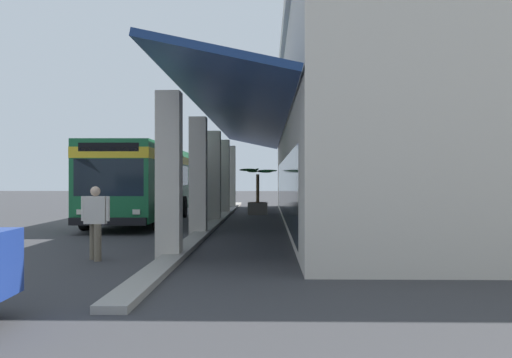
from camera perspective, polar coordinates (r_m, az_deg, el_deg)
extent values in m
plane|color=#38383A|center=(25.02, 4.10, -4.11)|extent=(120.00, 120.00, 0.00)
cube|color=#9E998E|center=(24.95, -3.74, -3.98)|extent=(33.95, 0.50, 0.12)
cube|color=beige|center=(25.98, 18.15, 3.67)|extent=(28.29, 13.84, 6.91)
cube|color=silver|center=(26.49, 18.15, 11.80)|extent=(28.59, 14.14, 0.60)
cube|color=beige|center=(36.18, -2.44, 0.19)|extent=(0.55, 0.55, 3.80)
cube|color=beige|center=(30.54, -3.10, 0.21)|extent=(0.55, 0.55, 3.80)
cube|color=beige|center=(24.90, -4.06, 0.25)|extent=(0.55, 0.55, 3.80)
cube|color=beige|center=(19.27, -5.59, 0.30)|extent=(0.55, 0.55, 3.80)
cube|color=beige|center=(13.67, -8.37, 0.40)|extent=(0.55, 0.55, 3.80)
cube|color=navy|center=(24.92, -1.02, 5.43)|extent=(28.29, 3.16, 0.82)
cube|color=#19232D|center=(24.81, 2.77, -0.91)|extent=(23.76, 0.08, 2.40)
cube|color=#196638|center=(24.80, -10.88, -0.16)|extent=(11.04, 2.73, 2.75)
cube|color=yellow|center=(24.81, -10.88, 1.98)|extent=(11.06, 2.75, 0.36)
cube|color=#19232D|center=(25.09, -10.75, 0.36)|extent=(9.28, 2.73, 0.90)
cube|color=#19232D|center=(19.46, -13.98, 0.15)|extent=(0.10, 2.24, 1.20)
cube|color=black|center=(19.47, -13.99, 3.01)|extent=(0.09, 1.94, 0.28)
cube|color=black|center=(19.38, -14.08, -3.99)|extent=(0.24, 2.45, 0.24)
cube|color=silver|center=(19.24, -11.44, -3.12)|extent=(0.06, 0.24, 0.16)
cube|color=silver|center=(19.68, -16.54, -3.06)|extent=(0.06, 0.24, 0.16)
cube|color=silver|center=(26.31, -10.25, 3.11)|extent=(2.43, 1.82, 0.24)
cylinder|color=black|center=(21.04, -9.37, -3.53)|extent=(1.00, 0.30, 1.00)
cylinder|color=black|center=(21.61, -16.07, -3.44)|extent=(1.00, 0.30, 1.00)
cylinder|color=black|center=(27.67, -7.05, -2.67)|extent=(1.00, 0.30, 1.00)
cylinder|color=black|center=(28.10, -12.22, -2.63)|extent=(1.00, 0.30, 1.00)
cylinder|color=#726651|center=(13.52, -14.99, -5.94)|extent=(0.16, 0.16, 0.81)
cylinder|color=#726651|center=(13.80, -15.40, -5.82)|extent=(0.16, 0.16, 0.81)
cube|color=silver|center=(13.60, -15.20, -2.90)|extent=(0.23, 0.48, 0.61)
sphere|color=beige|center=(13.59, -15.20, -1.15)|extent=(0.22, 0.22, 0.22)
cylinder|color=silver|center=(13.48, -14.07, -2.79)|extent=(0.09, 0.09, 0.55)
cylinder|color=silver|center=(13.73, -16.30, -2.74)|extent=(0.09, 0.09, 0.55)
cube|color=gray|center=(29.88, 0.17, -2.85)|extent=(0.99, 0.99, 0.60)
cylinder|color=#332319|center=(29.86, 0.17, -2.26)|extent=(0.84, 0.84, 0.02)
cylinder|color=brown|center=(29.84, 0.17, -0.91)|extent=(0.16, 0.16, 1.43)
ellipsoid|color=#286B33|center=(29.34, 0.08, 0.91)|extent=(1.03, 0.29, 0.17)
ellipsoid|color=#286B33|center=(29.79, 1.11, 0.80)|extent=(0.31, 1.00, 0.16)
ellipsoid|color=#286B33|center=(30.11, 0.87, 0.72)|extent=(0.72, 0.85, 0.17)
ellipsoid|color=#286B33|center=(30.08, -0.35, 0.75)|extent=(0.64, 0.69, 0.16)
ellipsoid|color=#286B33|center=(29.64, -0.72, 0.88)|extent=(0.62, 1.00, 0.18)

